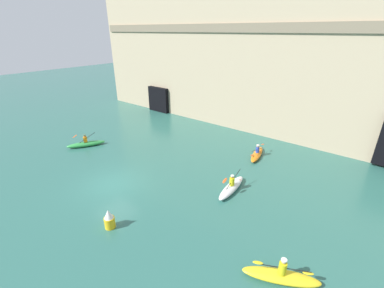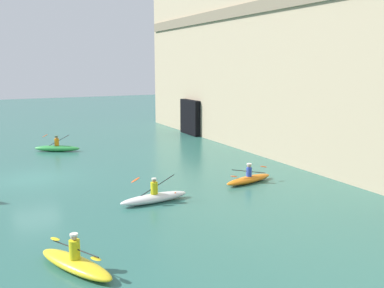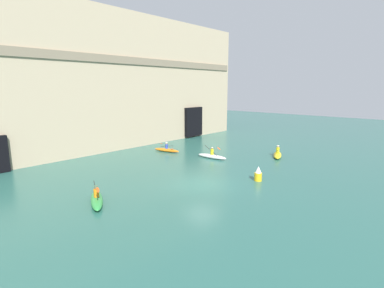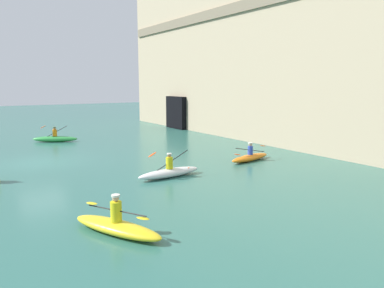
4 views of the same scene
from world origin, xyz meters
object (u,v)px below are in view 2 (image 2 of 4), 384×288
(kayak_white, at_px, (154,197))
(kayak_green, at_px, (57,148))
(kayak_yellow, at_px, (75,263))
(kayak_orange, at_px, (249,179))

(kayak_white, bearing_deg, kayak_green, -86.18)
(kayak_yellow, bearing_deg, kayak_green, 146.87)
(kayak_white, distance_m, kayak_green, 14.21)
(kayak_green, bearing_deg, kayak_white, 127.65)
(kayak_yellow, relative_size, kayak_green, 1.01)
(kayak_white, height_order, kayak_yellow, kayak_white)
(kayak_white, distance_m, kayak_orange, 5.78)
(kayak_white, bearing_deg, kayak_orange, -176.06)
(kayak_white, height_order, kayak_green, kayak_white)
(kayak_green, bearing_deg, kayak_orange, 149.81)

